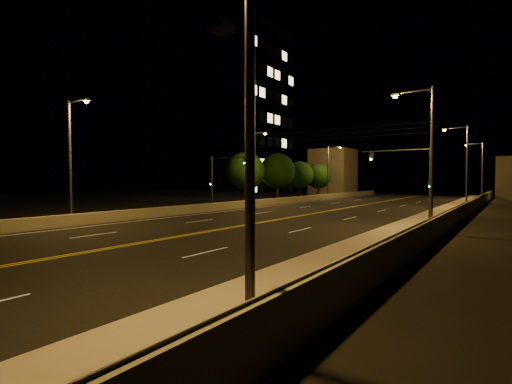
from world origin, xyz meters
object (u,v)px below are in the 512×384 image
Objects in this scene: tree_1 at (277,171)px; tree_3 at (318,176)px; streetlight_2 at (464,162)px; tree_2 at (300,175)px; streetlight_6 at (329,168)px; traffic_signal_left at (220,176)px; streetlight_5 at (252,164)px; traffic_signal_right at (415,175)px; building_tower at (221,114)px; streetlight_4 at (72,153)px; streetlight_1 at (427,149)px; streetlight_0 at (238,85)px; tree_0 at (245,171)px; streetlight_3 at (480,167)px.

tree_1 is 1.19× the size of tree_3.
tree_2 is (-26.29, 12.73, -1.12)m from streetlight_2.
streetlight_6 is 29.91m from traffic_signal_left.
streetlight_5 reaches higher than traffic_signal_right.
building_tower is at bearing -170.17° from streetlight_6.
building_tower is at bearing -160.39° from tree_3.
streetlight_1 is at bearing 26.01° from streetlight_4.
tree_2 is at bearing 117.08° from streetlight_0.
streetlight_6 is at bearing 92.23° from traffic_signal_left.
building_tower is 5.09× the size of tree_2.
tree_0 is at bearing -170.66° from streetlight_2.
streetlight_0 is 18.81m from streetlight_1.
traffic_signal_left is at bearing -49.92° from building_tower.
tree_2 is at bearing -110.55° from tree_3.
tree_1 is at bearing 105.62° from traffic_signal_left.
streetlight_2 is 1.00× the size of streetlight_3.
traffic_signal_left is (1.16, -7.21, -1.54)m from streetlight_5.
streetlight_3 reaches higher than traffic_signal_left.
traffic_signal_left is at bearing 85.48° from streetlight_4.
tree_2 is at bearing 128.88° from streetlight_1.
streetlight_0 reaches higher than tree_3.
tree_1 reaches higher than tree_3.
streetlight_5 is (-21.43, -30.12, 0.00)m from streetlight_3.
streetlight_1 is 19.88m from streetlight_2.
tree_1 is (-4.53, 35.07, -0.53)m from streetlight_4.
streetlight_6 is 1.57× the size of traffic_signal_right.
tree_0 is 8.94m from tree_1.
building_tower is at bearing 117.06° from streetlight_4.
traffic_signal_left is at bearing -118.50° from streetlight_3.
building_tower is at bearing -172.38° from tree_2.
traffic_signal_left is at bearing 168.19° from streetlight_1.
streetlight_1 is at bearing -69.76° from traffic_signal_right.
tree_0 is 21.06m from tree_3.
streetlight_2 is 1.00× the size of streetlight_6.
streetlight_0 and streetlight_6 have the same top height.
streetlight_4 is 1.39× the size of tree_2.
streetlight_5 is at bearing -125.43° from streetlight_3.
traffic_signal_right is 39.91m from tree_3.
tree_2 is 4.41m from tree_3.
tree_0 is at bearing 154.45° from traffic_signal_right.
streetlight_6 is at bearing 112.06° from streetlight_0.
streetlight_3 is 1.21× the size of tree_1.
streetlight_3 is 31.02m from tree_1.
streetlight_4 is (-21.43, -10.46, 0.00)m from streetlight_1.
streetlight_6 is at bearing 9.83° from building_tower.
streetlight_0 is 1.57× the size of traffic_signal_left.
streetlight_4 is at bearing -81.15° from tree_0.
streetlight_1 is at bearing -28.11° from streetlight_5.
streetlight_2 is at bearing 21.47° from streetlight_5.
tree_0 reaches higher than tree_3.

